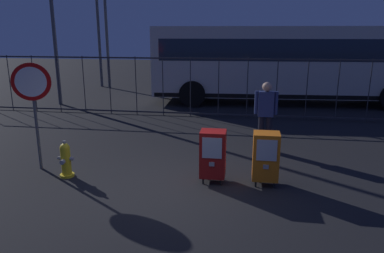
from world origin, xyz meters
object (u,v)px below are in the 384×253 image
(newspaper_box_secondary, at_px, (266,156))
(pedestrian, at_px, (266,112))
(fire_hydrant, at_px, (66,160))
(street_light_near_left, at_px, (105,9))
(newspaper_box_primary, at_px, (213,154))
(stop_sign, at_px, (33,94))
(bus_near, at_px, (287,60))

(newspaper_box_secondary, height_order, pedestrian, pedestrian)
(fire_hydrant, distance_m, newspaper_box_secondary, 3.92)
(fire_hydrant, relative_size, street_light_near_left, 0.11)
(newspaper_box_primary, xyz_separation_m, stop_sign, (-3.67, 0.14, 1.03))
(pedestrian, bearing_deg, newspaper_box_primary, -116.51)
(fire_hydrant, xyz_separation_m, newspaper_box_secondary, (3.91, 0.18, 0.22))
(newspaper_box_secondary, xyz_separation_m, street_light_near_left, (-7.33, 11.11, 3.26))
(newspaper_box_primary, height_order, stop_sign, stop_sign)
(fire_hydrant, height_order, newspaper_box_primary, newspaper_box_primary)
(stop_sign, xyz_separation_m, street_light_near_left, (-2.67, 10.99, 2.23))
(stop_sign, height_order, street_light_near_left, street_light_near_left)
(pedestrian, height_order, street_light_near_left, street_light_near_left)
(fire_hydrant, height_order, pedestrian, pedestrian)
(stop_sign, distance_m, bus_near, 10.17)
(newspaper_box_secondary, xyz_separation_m, stop_sign, (-4.66, 0.13, 1.03))
(newspaper_box_primary, bearing_deg, street_light_near_left, 119.65)
(newspaper_box_secondary, height_order, bus_near, bus_near)
(newspaper_box_secondary, bearing_deg, pedestrian, 88.09)
(pedestrian, bearing_deg, bus_near, 80.35)
(newspaper_box_primary, bearing_deg, newspaper_box_secondary, 0.76)
(newspaper_box_secondary, distance_m, street_light_near_left, 13.70)
(newspaper_box_primary, distance_m, newspaper_box_secondary, 0.99)
(stop_sign, relative_size, bus_near, 0.21)
(newspaper_box_primary, xyz_separation_m, street_light_near_left, (-6.34, 11.13, 3.26))
(newspaper_box_primary, height_order, pedestrian, pedestrian)
(street_light_near_left, bearing_deg, stop_sign, -76.36)
(pedestrian, relative_size, street_light_near_left, 0.25)
(fire_hydrant, relative_size, stop_sign, 0.33)
(stop_sign, bearing_deg, fire_hydrant, -22.54)
(stop_sign, bearing_deg, street_light_near_left, 103.64)
(stop_sign, relative_size, pedestrian, 1.34)
(stop_sign, xyz_separation_m, bus_near, (5.81, 8.35, 0.11))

